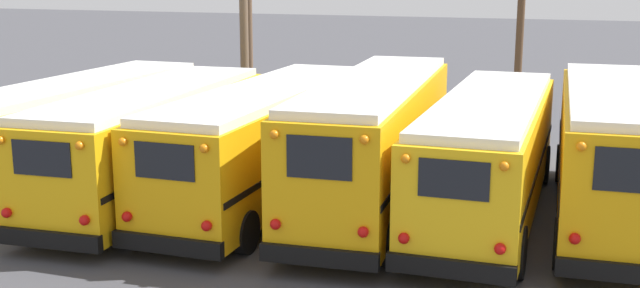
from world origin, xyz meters
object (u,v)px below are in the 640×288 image
object	(u,v)px
school_bus_4	(489,152)
school_bus_5	(613,150)
school_bus_1	(154,139)
school_bus_0	(83,126)
utility_pole	(244,21)
school_bus_2	(267,140)
school_bus_3	(375,138)

from	to	relation	value
school_bus_4	school_bus_5	world-z (taller)	school_bus_5
school_bus_1	school_bus_5	size ratio (longest dim) A/B	1.00
school_bus_1	school_bus_5	bearing A→B (deg)	8.96
school_bus_0	school_bus_1	world-z (taller)	school_bus_1
school_bus_4	utility_pole	xyz separation A→B (m)	(-10.56, 9.16, 2.36)
school_bus_2	school_bus_0	bearing A→B (deg)	179.15
school_bus_3	school_bus_4	bearing A→B (deg)	2.03
school_bus_3	school_bus_0	bearing A→B (deg)	-178.79
school_bus_2	school_bus_4	world-z (taller)	school_bus_2
school_bus_4	school_bus_0	bearing A→B (deg)	-178.58
school_bus_4	school_bus_3	bearing A→B (deg)	-177.97
school_bus_0	school_bus_4	world-z (taller)	school_bus_4
school_bus_1	utility_pole	world-z (taller)	utility_pole
utility_pole	school_bus_5	bearing A→B (deg)	-32.62
school_bus_0	school_bus_5	distance (m)	14.26
school_bus_5	utility_pole	xyz separation A→B (m)	(-13.41, 8.58, 2.22)
school_bus_2	utility_pole	xyz separation A→B (m)	(-4.87, 9.53, 2.37)
school_bus_2	school_bus_1	bearing A→B (deg)	-163.34
school_bus_5	utility_pole	bearing A→B (deg)	147.38
school_bus_4	school_bus_5	size ratio (longest dim) A/B	1.04
school_bus_5	school_bus_2	bearing A→B (deg)	-173.69
school_bus_1	school_bus_4	xyz separation A→B (m)	(8.54, 1.22, 0.03)
school_bus_3	utility_pole	size ratio (longest dim) A/B	1.38
school_bus_0	school_bus_2	xyz separation A→B (m)	(5.69, -0.08, 0.03)
school_bus_3	school_bus_4	world-z (taller)	school_bus_3
school_bus_2	school_bus_5	distance (m)	8.59
utility_pole	school_bus_1	bearing A→B (deg)	-78.96
school_bus_4	utility_pole	world-z (taller)	utility_pole
school_bus_0	school_bus_5	world-z (taller)	school_bus_5
school_bus_3	school_bus_5	distance (m)	5.73
school_bus_1	school_bus_5	xyz separation A→B (m)	(11.39, 1.80, 0.17)
school_bus_0	school_bus_1	size ratio (longest dim) A/B	0.98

